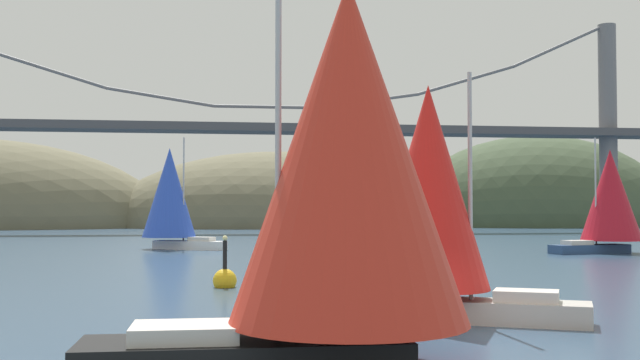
# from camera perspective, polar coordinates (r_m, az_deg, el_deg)

# --- Properties ---
(ground_plane) EXTENTS (360.00, 360.00, 0.00)m
(ground_plane) POSITION_cam_1_polar(r_m,az_deg,el_deg) (21.88, 12.28, -11.65)
(ground_plane) COLOR #2D4760
(headland_right) EXTENTS (58.91, 44.00, 38.08)m
(headland_right) POSITION_cam_1_polar(r_m,az_deg,el_deg) (169.29, 15.81, -3.27)
(headland_right) COLOR #425138
(headland_right) RESTS_ON ground_plane
(headland_center) EXTENTS (69.11, 44.00, 30.16)m
(headland_center) POSITION_cam_1_polar(r_m,az_deg,el_deg) (155.82, -3.12, -3.45)
(headland_center) COLOR #6B664C
(headland_center) RESTS_ON ground_plane
(suspension_bridge) EXTENTS (145.18, 6.00, 33.33)m
(suspension_bridge) POSITION_cam_1_polar(r_m,az_deg,el_deg) (116.19, -4.01, 4.03)
(suspension_bridge) COLOR slate
(suspension_bridge) RESTS_ON ground_plane
(sailboat_red_spinnaker) EXTENTS (7.54, 5.58, 8.07)m
(sailboat_red_spinnaker) POSITION_cam_1_polar(r_m,az_deg,el_deg) (25.53, 8.37, -1.10)
(sailboat_red_spinnaker) COLOR #B7B2A8
(sailboat_red_spinnaker) RESTS_ON ground_plane
(sailboat_scarlet_sail) EXTENTS (8.64, 5.43, 9.69)m
(sailboat_scarlet_sail) POSITION_cam_1_polar(r_m,az_deg,el_deg) (17.37, 1.65, 1.37)
(sailboat_scarlet_sail) COLOR black
(sailboat_scarlet_sail) RESTS_ON ground_plane
(sailboat_white_mainsail) EXTENTS (8.34, 5.14, 9.03)m
(sailboat_white_mainsail) POSITION_cam_1_polar(r_m,az_deg,el_deg) (40.83, 2.61, -0.90)
(sailboat_white_mainsail) COLOR #191E4C
(sailboat_white_mainsail) RESTS_ON ground_plane
(sailboat_blue_spinnaker) EXTENTS (8.43, 6.58, 9.98)m
(sailboat_blue_spinnaker) POSITION_cam_1_polar(r_m,az_deg,el_deg) (70.35, -11.00, -1.10)
(sailboat_blue_spinnaker) COLOR white
(sailboat_blue_spinnaker) RESTS_ON ground_plane
(sailboat_crimson_sail) EXTENTS (8.53, 5.83, 9.41)m
(sailboat_crimson_sail) POSITION_cam_1_polar(r_m,az_deg,el_deg) (67.37, 20.61, -1.23)
(sailboat_crimson_sail) COLOR navy
(sailboat_crimson_sail) RESTS_ON ground_plane
(channel_buoy) EXTENTS (1.10, 1.10, 2.64)m
(channel_buoy) POSITION_cam_1_polar(r_m,az_deg,el_deg) (36.12, -7.05, -7.30)
(channel_buoy) COLOR gold
(channel_buoy) RESTS_ON ground_plane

